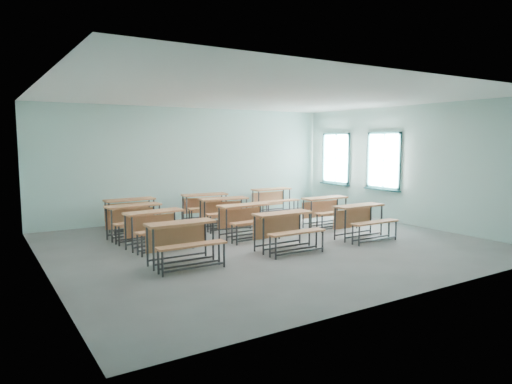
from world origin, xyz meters
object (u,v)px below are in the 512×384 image
Objects in this scene: desk_unit_r0c1 at (286,225)px; desk_unit_r1c0 at (157,224)px; desk_unit_r2c1 at (225,208)px; desk_unit_r3c2 at (273,197)px; desk_unit_r1c2 at (328,207)px; desk_unit_r3c1 at (206,203)px; desk_unit_r0c2 at (362,217)px; desk_unit_r0c0 at (183,237)px; desk_unit_r3c0 at (131,209)px; desk_unit_r2c0 at (135,216)px; desk_unit_r1c1 at (247,216)px.

desk_unit_r1c0 is at bearing 143.88° from desk_unit_r0c1.
desk_unit_r3c2 is at bearing 35.22° from desk_unit_r2c1.
desk_unit_r0c1 and desk_unit_r1c2 have the same top height.
desk_unit_r0c1 is at bearing -84.71° from desk_unit_r3c1.
desk_unit_r3c2 is (0.04, 2.57, 0.00)m from desk_unit_r1c2.
desk_unit_r0c1 is 1.00× the size of desk_unit_r3c2.
desk_unit_r0c2 is 0.94× the size of desk_unit_r3c1.
desk_unit_r2c1 is at bearing 152.14° from desk_unit_r1c2.
desk_unit_r0c0 is 6.16m from desk_unit_r3c2.
desk_unit_r3c1 is at bearing -2.10° from desk_unit_r3c0.
desk_unit_r0c1 is at bearing -84.93° from desk_unit_r2c1.
desk_unit_r0c2 is 4.41m from desk_unit_r3c1.
desk_unit_r1c2 is 4.85m from desk_unit_r2c0.
desk_unit_r0c2 is 1.55m from desk_unit_r1c2.
desk_unit_r3c2 is (4.72, 1.30, 0.00)m from desk_unit_r2c0.
desk_unit_r3c1 is (-2.07, 3.89, 0.00)m from desk_unit_r0c2.
desk_unit_r0c2 is at bearing -36.13° from desk_unit_r1c1.
desk_unit_r0c1 is at bearing -64.10° from desk_unit_r3c0.
desk_unit_r2c0 is at bearing 87.62° from desk_unit_r1c0.
desk_unit_r0c0 is 0.94× the size of desk_unit_r1c0.
desk_unit_r3c1 is (-0.02, 1.08, 0.00)m from desk_unit_r2c1.
desk_unit_r0c0 and desk_unit_r1c0 have the same top height.
desk_unit_r0c2 is 4.10m from desk_unit_r3c2.
desk_unit_r2c1 is at bearing -82.66° from desk_unit_r3c1.
desk_unit_r2c1 is at bearing 88.58° from desk_unit_r0c1.
desk_unit_r0c0 and desk_unit_r0c1 have the same top height.
desk_unit_r2c0 is at bearing -148.42° from desk_unit_r3c1.
desk_unit_r2c0 and desk_unit_r3c1 have the same top height.
desk_unit_r0c1 is 2.14m from desk_unit_r0c2.
desk_unit_r1c1 and desk_unit_r3c2 have the same top height.
desk_unit_r3c2 is (2.38, 1.28, 0.00)m from desk_unit_r2c1.
desk_unit_r1c2 is (2.47, 0.03, 0.00)m from desk_unit_r1c1.
desk_unit_r0c0 and desk_unit_r3c2 have the same top height.
desk_unit_r0c1 is 0.94× the size of desk_unit_r3c1.
desk_unit_r0c0 is at bearing -99.33° from desk_unit_r1c0.
desk_unit_r0c1 is 0.95× the size of desk_unit_r2c0.
desk_unit_r3c1 is (-2.35, 2.37, 0.00)m from desk_unit_r1c2.
desk_unit_r0c0 is at bearing -94.10° from desk_unit_r2c0.
desk_unit_r2c0 is (-2.20, 1.31, 0.00)m from desk_unit_r1c1.
desk_unit_r2c0 is at bearing 91.11° from desk_unit_r0c0.
desk_unit_r1c0 and desk_unit_r2c1 have the same top height.
desk_unit_r1c2 is at bearing -38.95° from desk_unit_r3c1.
desk_unit_r1c1 is at bearing -10.93° from desk_unit_r1c0.
desk_unit_r0c1 is at bearing -43.54° from desk_unit_r1c0.
desk_unit_r1c0 is (0.06, 1.53, 0.00)m from desk_unit_r0c0.
desk_unit_r3c0 and desk_unit_r3c1 have the same top height.
desk_unit_r0c0 is at bearing -161.94° from desk_unit_r1c2.
desk_unit_r3c2 is (4.48, 0.18, 0.00)m from desk_unit_r3c0.
desk_unit_r0c0 is 4.37m from desk_unit_r0c2.
desk_unit_r1c0 and desk_unit_r1c2 have the same top height.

